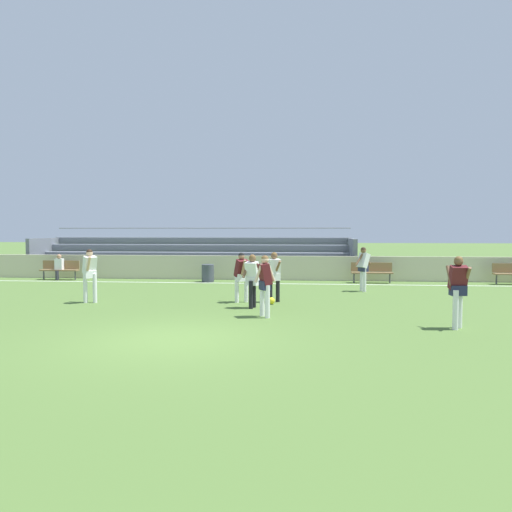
{
  "coord_description": "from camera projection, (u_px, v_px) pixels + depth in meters",
  "views": [
    {
      "loc": [
        2.74,
        -9.89,
        2.33
      ],
      "look_at": [
        1.06,
        7.36,
        1.4
      ],
      "focal_mm": 33.54,
      "sensor_mm": 36.0,
      "label": 1
    }
  ],
  "objects": [
    {
      "name": "ground_plane",
      "position": [
        173.0,
        339.0,
        10.22
      ],
      "size": [
        160.0,
        160.0,
        0.0
      ],
      "primitive_type": "plane",
      "color": "#4C6B30"
    },
    {
      "name": "field_line_sideline",
      "position": [
        240.0,
        283.0,
        21.01
      ],
      "size": [
        44.0,
        0.12,
        0.01
      ],
      "primitive_type": "cube",
      "color": "white",
      "rests_on": "ground"
    },
    {
      "name": "sideline_wall",
      "position": [
        244.0,
        268.0,
        22.54
      ],
      "size": [
        48.0,
        0.16,
        1.13
      ],
      "primitive_type": "cube",
      "color": "beige",
      "rests_on": "ground"
    },
    {
      "name": "bleacher_stand",
      "position": [
        194.0,
        255.0,
        25.07
      ],
      "size": [
        16.59,
        3.47,
        2.49
      ],
      "color": "#9EA3AD",
      "rests_on": "ground"
    },
    {
      "name": "bench_far_left",
      "position": [
        60.0,
        268.0,
        22.58
      ],
      "size": [
        1.8,
        0.4,
        0.9
      ],
      "color": "olive",
      "rests_on": "ground"
    },
    {
      "name": "bench_near_wall_gap",
      "position": [
        372.0,
        271.0,
        21.18
      ],
      "size": [
        1.8,
        0.4,
        0.9
      ],
      "color": "olive",
      "rests_on": "ground"
    },
    {
      "name": "trash_bin",
      "position": [
        208.0,
        273.0,
        21.59
      ],
      "size": [
        0.56,
        0.56,
        0.79
      ],
      "primitive_type": "cylinder",
      "color": "#3D424C",
      "rests_on": "ground"
    },
    {
      "name": "spectator_seated",
      "position": [
        59.0,
        265.0,
        22.45
      ],
      "size": [
        0.36,
        0.42,
        1.21
      ],
      "color": "#2D2D38",
      "rests_on": "ground"
    },
    {
      "name": "player_white_overlapping",
      "position": [
        274.0,
        273.0,
        15.45
      ],
      "size": [
        0.5,
        0.69,
        1.63
      ],
      "color": "black",
      "rests_on": "ground"
    },
    {
      "name": "player_dark_pressing_high",
      "position": [
        241.0,
        273.0,
        15.4
      ],
      "size": [
        0.54,
        0.63,
        1.61
      ],
      "color": "white",
      "rests_on": "ground"
    },
    {
      "name": "player_white_wide_left",
      "position": [
        363.0,
        265.0,
        18.17
      ],
      "size": [
        0.68,
        0.54,
        1.69
      ],
      "color": "white",
      "rests_on": "ground"
    },
    {
      "name": "player_white_dropping_back",
      "position": [
        90.0,
        271.0,
        15.3
      ],
      "size": [
        0.51,
        0.63,
        1.73
      ],
      "color": "white",
      "rests_on": "ground"
    },
    {
      "name": "player_dark_deep_cover",
      "position": [
        265.0,
        280.0,
        12.78
      ],
      "size": [
        0.57,
        0.48,
        1.66
      ],
      "color": "white",
      "rests_on": "ground"
    },
    {
      "name": "player_dark_on_ball",
      "position": [
        458.0,
        285.0,
        11.24
      ],
      "size": [
        0.45,
        0.54,
        1.72
      ],
      "color": "white",
      "rests_on": "ground"
    },
    {
      "name": "player_white_wide_right",
      "position": [
        252.0,
        276.0,
        14.26
      ],
      "size": [
        0.6,
        0.45,
        1.61
      ],
      "color": "black",
      "rests_on": "ground"
    },
    {
      "name": "soccer_ball",
      "position": [
        271.0,
        301.0,
        15.06
      ],
      "size": [
        0.22,
        0.22,
        0.22
      ],
      "primitive_type": "sphere",
      "color": "yellow",
      "rests_on": "ground"
    }
  ]
}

